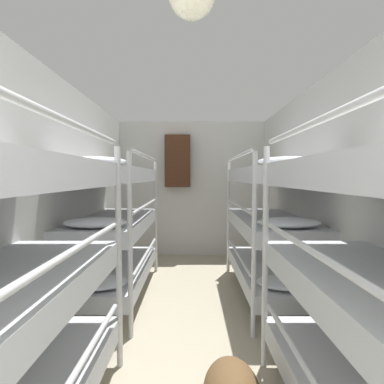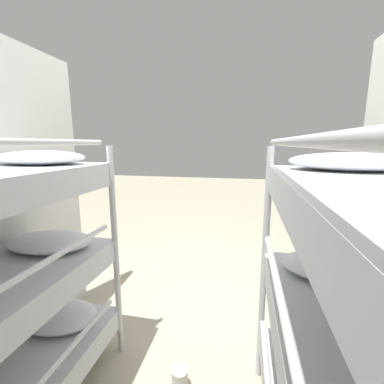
# 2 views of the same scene
# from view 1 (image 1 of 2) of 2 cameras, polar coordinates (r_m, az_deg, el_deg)

# --- Properties ---
(wall_left) EXTENTS (0.06, 5.67, 2.38)m
(wall_left) POSITION_cam_1_polar(r_m,az_deg,el_deg) (2.87, -26.83, -1.81)
(wall_left) COLOR silver
(wall_left) RESTS_ON ground_plane
(wall_right) EXTENTS (0.06, 5.67, 2.38)m
(wall_right) POSITION_cam_1_polar(r_m,az_deg,el_deg) (2.87, 27.44, -1.82)
(wall_right) COLOR silver
(wall_right) RESTS_ON ground_plane
(wall_back) EXTENTS (2.67, 0.06, 2.38)m
(wall_back) POSITION_cam_1_polar(r_m,az_deg,el_deg) (5.35, 0.28, 0.57)
(wall_back) COLOR silver
(wall_back) RESTS_ON ground_plane
(bunk_stack_left_far) EXTENTS (0.76, 1.88, 1.67)m
(bunk_stack_left_far) POSITION_cam_1_polar(r_m,az_deg,el_deg) (3.58, -14.37, -5.86)
(bunk_stack_left_far) COLOR silver
(bunk_stack_left_far) RESTS_ON ground_plane
(bunk_stack_right_far) EXTENTS (0.76, 1.88, 1.67)m
(bunk_stack_right_far) POSITION_cam_1_polar(r_m,az_deg,el_deg) (3.58, 14.96, -5.86)
(bunk_stack_right_far) COLOR silver
(bunk_stack_right_far) RESTS_ON ground_plane
(hanging_coat) EXTENTS (0.44, 0.12, 0.90)m
(hanging_coat) POSITION_cam_1_polar(r_m,az_deg,el_deg) (5.21, -2.47, 5.91)
(hanging_coat) COLOR #472819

